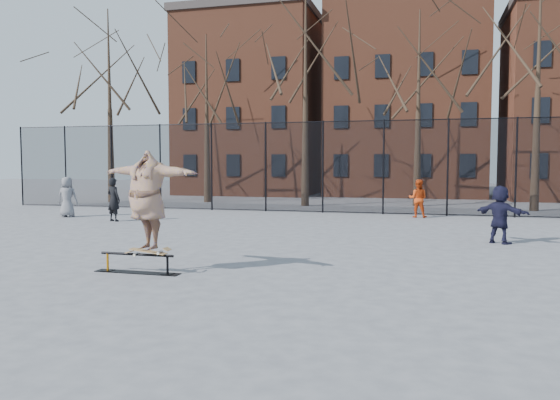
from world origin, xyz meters
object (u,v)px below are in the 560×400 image
(bystander_black, at_px, (114,200))
(bystander_red, at_px, (418,199))
(skate_rail, at_px, (137,265))
(skateboard, at_px, (148,251))
(bystander_grey, at_px, (67,197))
(skater, at_px, (147,200))
(bystander_navy, at_px, (500,214))

(bystander_black, bearing_deg, bystander_red, -141.00)
(skate_rail, bearing_deg, bystander_red, 67.69)
(skate_rail, bearing_deg, skateboard, 0.00)
(bystander_grey, xyz_separation_m, bystander_black, (2.68, -0.91, 0.00))
(skate_rail, distance_m, skater, 1.34)
(bystander_black, bearing_deg, bystander_grey, -1.74)
(skateboard, relative_size, bystander_red, 0.54)
(skater, relative_size, bystander_black, 1.48)
(bystander_red, bearing_deg, bystander_grey, 19.86)
(skateboard, height_order, skater, skater)
(bystander_red, height_order, bystander_navy, bystander_navy)
(skater, bearing_deg, skate_rail, -163.88)
(bystander_red, bearing_deg, bystander_black, 27.41)
(bystander_red, bearing_deg, bystander_navy, 114.52)
(skateboard, bearing_deg, bystander_red, 68.66)
(bystander_grey, height_order, bystander_navy, bystander_grey)
(skateboard, xyz_separation_m, skater, (0.00, 0.00, 1.03))
(bystander_black, bearing_deg, skateboard, 142.84)
(skate_rail, distance_m, bystander_navy, 9.72)
(skateboard, xyz_separation_m, bystander_grey, (-8.68, 9.23, 0.37))
(bystander_grey, distance_m, bystander_navy, 16.24)
(skater, relative_size, bystander_navy, 1.51)
(bystander_black, xyz_separation_m, bystander_navy, (13.25, -2.18, -0.02))
(skate_rail, distance_m, bystander_red, 13.78)
(skate_rail, relative_size, skater, 0.75)
(bystander_navy, bearing_deg, bystander_red, -36.67)
(skate_rail, xyz_separation_m, skater, (0.25, 0.00, 1.32))
(skate_rail, distance_m, bystander_black, 10.13)
(skater, height_order, bystander_red, skater)
(skateboard, distance_m, bystander_grey, 12.67)
(skate_rail, xyz_separation_m, skateboard, (0.25, 0.00, 0.29))
(skateboard, height_order, bystander_red, bystander_red)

